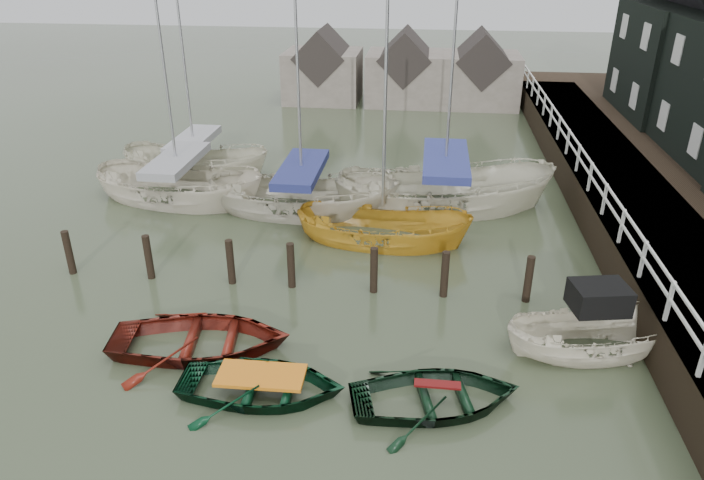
# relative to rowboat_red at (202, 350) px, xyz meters

# --- Properties ---
(ground) EXTENTS (120.00, 120.00, 0.00)m
(ground) POSITION_rel_rowboat_red_xyz_m (2.78, 0.34, 0.00)
(ground) COLOR #323B25
(ground) RESTS_ON ground
(pier) EXTENTS (3.04, 32.00, 2.70)m
(pier) POSITION_rel_rowboat_red_xyz_m (12.25, 10.34, 0.71)
(pier) COLOR black
(pier) RESTS_ON ground
(mooring_pilings) EXTENTS (13.72, 0.22, 1.80)m
(mooring_pilings) POSITION_rel_rowboat_red_xyz_m (1.66, 3.34, 0.50)
(mooring_pilings) COLOR black
(mooring_pilings) RESTS_ON ground
(far_sheds) EXTENTS (14.00, 4.08, 4.39)m
(far_sheds) POSITION_rel_rowboat_red_xyz_m (3.61, 26.34, 1.86)
(far_sheds) COLOR #665B51
(far_sheds) RESTS_ON ground
(rowboat_red) EXTENTS (4.78, 3.70, 0.91)m
(rowboat_red) POSITION_rel_rowboat_red_xyz_m (0.00, 0.00, 0.00)
(rowboat_red) COLOR #59150C
(rowboat_red) RESTS_ON ground
(rowboat_green) EXTENTS (3.78, 2.73, 0.77)m
(rowboat_green) POSITION_rel_rowboat_red_xyz_m (1.91, -1.45, 0.00)
(rowboat_green) COLOR black
(rowboat_green) RESTS_ON ground
(rowboat_dkgreen) EXTENTS (4.27, 3.48, 0.78)m
(rowboat_dkgreen) POSITION_rel_rowboat_red_xyz_m (5.77, -1.36, 0.00)
(rowboat_dkgreen) COLOR black
(rowboat_dkgreen) RESTS_ON ground
(motorboat) EXTENTS (4.64, 2.47, 2.62)m
(motorboat) POSITION_rel_rowboat_red_xyz_m (9.58, 1.08, 0.09)
(motorboat) COLOR beige
(motorboat) RESTS_ON ground
(sailboat_a) EXTENTS (7.45, 3.93, 12.03)m
(sailboat_a) POSITION_rel_rowboat_red_xyz_m (-4.08, 9.37, 0.06)
(sailboat_a) COLOR beige
(sailboat_a) RESTS_ON ground
(sailboat_b) EXTENTS (7.35, 3.15, 11.92)m
(sailboat_b) POSITION_rel_rowboat_red_xyz_m (0.82, 8.88, 0.06)
(sailboat_b) COLOR beige
(sailboat_b) RESTS_ON ground
(sailboat_c) EXTENTS (6.17, 2.95, 10.51)m
(sailboat_c) POSITION_rel_rowboat_red_xyz_m (3.96, 6.73, 0.01)
(sailboat_c) COLOR gold
(sailboat_c) RESTS_ON ground
(sailboat_d) EXTENTS (8.51, 4.10, 12.49)m
(sailboat_d) POSITION_rel_rowboat_red_xyz_m (6.02, 9.92, 0.06)
(sailboat_d) COLOR beige
(sailboat_d) RESTS_ON ground
(sailboat_e) EXTENTS (6.90, 3.28, 10.88)m
(sailboat_e) POSITION_rel_rowboat_red_xyz_m (-4.48, 12.29, 0.06)
(sailboat_e) COLOR beige
(sailboat_e) RESTS_ON ground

